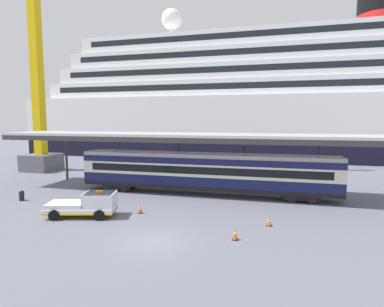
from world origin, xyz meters
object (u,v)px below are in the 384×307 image
train_carriage (205,171)px  traffic_cone_near (235,234)px  service_truck (88,204)px  quay_bollard (22,195)px  dockside_crane (38,26)px  cruise_ship (336,101)px  traffic_cone_mid (269,222)px  traffic_cone_far (140,209)px

train_carriage → traffic_cone_near: train_carriage is taller
service_truck → traffic_cone_near: 11.71m
quay_bollard → dockside_crane: bearing=123.6°
cruise_ship → traffic_cone_mid: bearing=-104.2°
train_carriage → traffic_cone_far: size_ratio=33.99×
traffic_cone_far → service_truck: bearing=-153.1°
cruise_ship → train_carriage: bearing=-114.9°
traffic_cone_mid → dockside_crane: bearing=153.2°
traffic_cone_mid → traffic_cone_near: bearing=-122.0°
train_carriage → dockside_crane: dockside_crane is taller
traffic_cone_mid → quay_bollard: 22.24m
service_truck → traffic_cone_near: bearing=-9.1°
cruise_ship → dockside_crane: dockside_crane is taller
train_carriage → quay_bollard: size_ratio=26.43×
service_truck → cruise_ship: bearing=62.5°
service_truck → traffic_cone_far: 4.01m
dockside_crane → traffic_cone_near: bearing=-32.8°
service_truck → dockside_crane: 32.15m
traffic_cone_near → cruise_ship: bearing=74.6°
train_carriage → traffic_cone_near: (4.43, -11.16, -1.94)m
traffic_cone_far → traffic_cone_mid: bearing=-2.6°
cruise_ship → traffic_cone_far: 53.49m
cruise_ship → train_carriage: cruise_ship is taller
traffic_cone_far → quay_bollard: bearing=176.1°
traffic_cone_far → dockside_crane: dockside_crane is taller
train_carriage → service_truck: (-7.12, -9.31, -1.33)m
cruise_ship → traffic_cone_mid: size_ratio=196.53×
train_carriage → service_truck: size_ratio=4.57×
dockside_crane → quay_bollard: (9.96, -14.97, -19.89)m
traffic_cone_near → train_carriage: bearing=111.6°
traffic_cone_mid → traffic_cone_far: 10.01m
service_truck → dockside_crane: size_ratio=0.09×
service_truck → traffic_cone_near: size_ratio=7.37×
service_truck → dockside_crane: dockside_crane is taller
service_truck → traffic_cone_mid: size_ratio=8.71×
traffic_cone_far → quay_bollard: size_ratio=0.78×
traffic_cone_near → traffic_cone_mid: size_ratio=1.18×
cruise_ship → train_carriage: 44.94m
train_carriage → dockside_crane: size_ratio=0.39×
quay_bollard → traffic_cone_mid: bearing=-3.3°
cruise_ship → service_truck: cruise_ship is taller
train_carriage → quay_bollard: bearing=-157.1°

